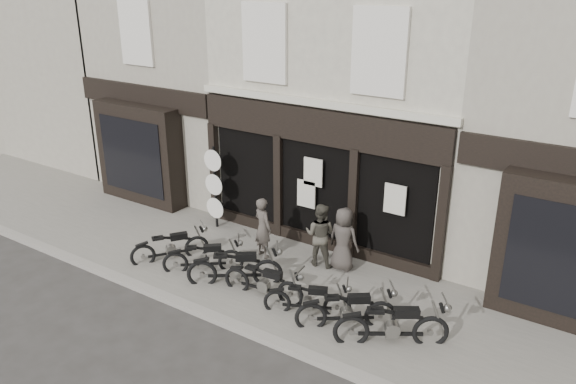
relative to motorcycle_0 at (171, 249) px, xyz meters
The scene contains 17 objects.
ground_plane 2.70m from the motorcycle_0, ahead, with size 90.00×90.00×0.00m, color #2D2B28.
pavement 2.79m from the motorcycle_0, 15.67° to the left, with size 30.00×4.20×0.12m, color #67635B.
kerb 3.03m from the motorcycle_0, 27.66° to the right, with size 30.00×0.25×0.13m, color gray.
central_building 7.38m from the motorcycle_0, 65.27° to the left, with size 7.30×6.22×8.34m.
neighbour_left 7.74m from the motorcycle_0, 122.63° to the left, with size 5.60×6.73×8.34m.
filler_left 13.71m from the motorcycle_0, 153.69° to the left, with size 11.00×6.00×8.20m, color gray.
motorcycle_0 is the anchor object (origin of this frame).
motorcycle_1 1.11m from the motorcycle_0, ahead, with size 1.70×1.46×0.97m.
motorcycle_2 2.17m from the motorcycle_0, ahead, with size 1.99×1.56×1.10m.
motorcycle_3 3.07m from the motorcycle_0, ahead, with size 2.04×0.57×0.98m.
motorcycle_4 4.28m from the motorcycle_0, ahead, with size 1.79×1.06×0.92m.
motorcycle_5 5.21m from the motorcycle_0, ahead, with size 1.86×1.49×1.03m.
motorcycle_6 6.25m from the motorcycle_0, ahead, with size 2.07×1.50×1.11m.
man_left 2.45m from the motorcycle_0, 37.35° to the left, with size 0.59×0.39×1.63m, color #453E39.
man_centre 3.90m from the motorcycle_0, 29.07° to the left, with size 0.80×0.63×1.65m, color #433F36.
man_right 4.47m from the motorcycle_0, 26.64° to the left, with size 0.80×0.52×1.64m, color #3C3632.
advert_sign_post 2.35m from the motorcycle_0, 98.12° to the left, with size 0.62×0.40×2.56m.
Camera 1 is at (7.03, -9.04, 7.05)m, focal length 35.00 mm.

